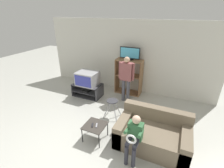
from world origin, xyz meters
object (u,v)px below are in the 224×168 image
Objects in this scene: snack_table at (95,127)px; person_standing_adult at (126,75)px; remote_control_black at (92,125)px; television_main at (87,78)px; remote_control_white at (97,125)px; tv_stand at (88,90)px; folding_stool at (112,104)px; television_flat at (130,54)px; person_seated_child at (134,135)px; couch at (153,134)px; media_shelf at (129,76)px.

person_standing_adult reaches higher than snack_table.
remote_control_black reaches higher than snack_table.
television_main reaches higher than remote_control_white.
tv_stand is 1.43× the size of television_main.
folding_stool is at bearing -91.73° from person_standing_adult.
folding_stool is at bearing 89.37° from snack_table.
tv_stand is 1.43× the size of television_flat.
remote_control_white is at bearing -87.86° from folding_stool.
television_flat reaches higher than television_main.
tv_stand is 1.02× the size of person_seated_child.
snack_table is 0.08m from remote_control_black.
folding_stool is (1.35, -0.83, 0.22)m from tv_stand.
remote_control_white is at bearing -162.33° from couch.
person_standing_adult is at bearing -79.60° from media_shelf.
television_main is at bearing 139.58° from person_seated_child.
tv_stand is 2.27m from remote_control_black.
folding_stool is at bearing 155.06° from couch.
person_seated_child is at bearing -66.43° from person_standing_adult.
couch is (1.37, -2.28, -1.20)m from television_flat.
remote_control_white is (1.39, -1.82, 0.19)m from tv_stand.
snack_table is at bearing -53.50° from tv_stand.
couch is (1.24, 0.39, -0.13)m from remote_control_white.
television_flat is at bearing 93.09° from folding_stool.
remote_control_white is (1.36, -1.81, -0.27)m from television_main.
media_shelf is 1.79× the size of television_flat.
television_main is 1.00× the size of television_flat.
folding_stool is (0.09, -1.69, -1.04)m from television_flat.
snack_table is 1.34m from couch.
television_flat is at bearing 65.96° from remote_control_black.
television_main is 1.58m from folding_stool.
person_seated_child is at bearing -69.17° from media_shelf.
person_standing_adult reaches higher than person_seated_child.
couch is at bearing -28.64° from television_main.
remote_control_white is (0.05, -0.01, 0.05)m from snack_table.
media_shelf is at bearing 65.77° from remote_control_black.
snack_table is (-0.01, -0.98, -0.08)m from folding_stool.
folding_stool is 1.51m from person_seated_child.
folding_stool is at bearing 62.02° from remote_control_black.
television_flat reaches higher than person_seated_child.
snack_table is (0.08, -2.67, -1.12)m from television_flat.
folding_stool is (1.32, -0.83, -0.24)m from television_main.
tv_stand is 3.08m from person_seated_child.
person_standing_adult is at bearing 88.80° from snack_table.
remote_control_black is at bearing -92.46° from person_standing_adult.
television_main reaches higher than snack_table.
couch is at bearing -28.48° from tv_stand.
person_standing_adult is 1.54× the size of person_seated_child.
television_flat is 0.46× the size of person_standing_adult.
person_seated_child is at bearing -40.42° from television_main.
snack_table is 1.04m from person_seated_child.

